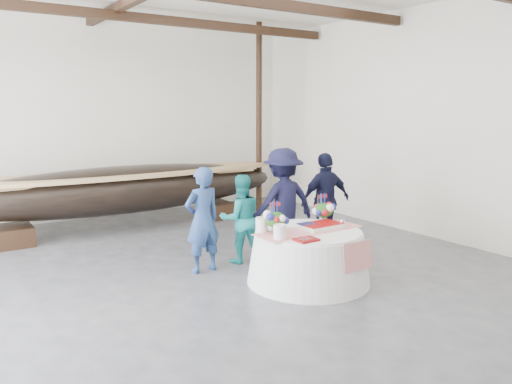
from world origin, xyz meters
TOP-DOWN VIEW (x-y plane):
  - floor at (0.00, 0.00)m, footprint 10.00×12.00m
  - wall_back at (0.00, 6.00)m, footprint 10.00×0.02m
  - wall_right at (5.00, 0.00)m, footprint 0.02×12.00m
  - longboat_display at (0.15, 4.43)m, footprint 7.20×1.44m
  - banquet_table at (1.32, -0.15)m, footprint 1.81×1.81m
  - tabletop_items at (1.27, -0.02)m, footprint 1.68×0.95m
  - guest_woman_blue at (0.24, 1.12)m, footprint 0.64×0.45m
  - guest_woman_teal at (1.00, 1.23)m, footprint 0.84×0.73m
  - guest_man_left at (1.79, 1.13)m, footprint 1.25×0.77m
  - guest_man_right at (2.76, 1.13)m, footprint 1.06×0.51m

SIDE VIEW (x-z plane):
  - floor at x=0.00m, z-range -0.01..0.01m
  - banquet_table at x=1.32m, z-range 0.00..0.78m
  - guest_woman_teal at x=1.00m, z-range 0.00..1.47m
  - guest_woman_blue at x=0.24m, z-range 0.00..1.66m
  - longboat_display at x=0.15m, z-range 0.19..1.54m
  - guest_man_right at x=2.76m, z-range 0.00..1.74m
  - tabletop_items at x=1.27m, z-range 0.73..1.13m
  - guest_man_left at x=1.79m, z-range 0.00..1.87m
  - wall_back at x=0.00m, z-range 0.00..4.50m
  - wall_right at x=5.00m, z-range 0.00..4.50m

